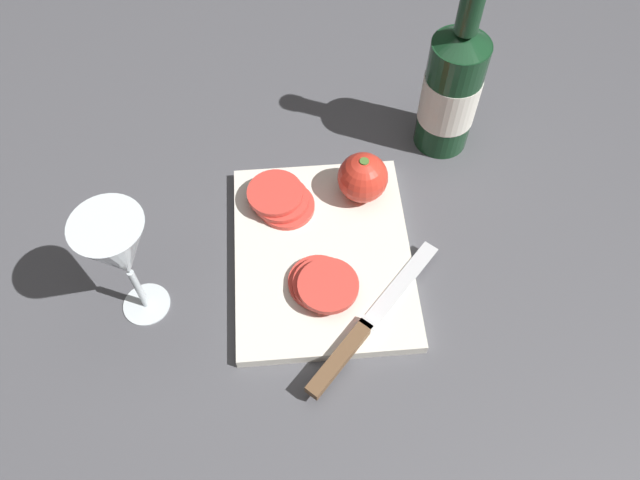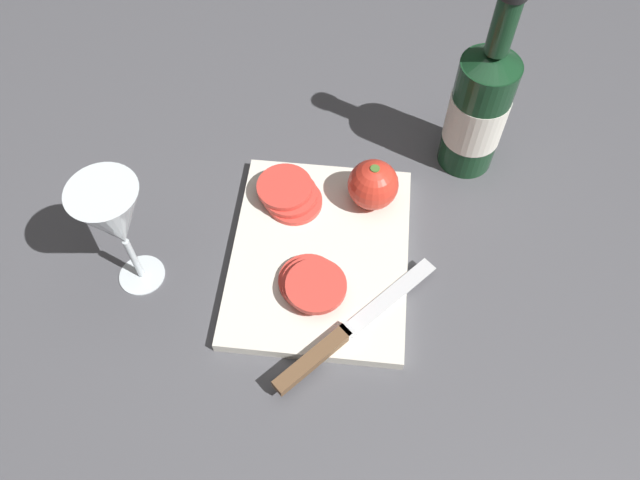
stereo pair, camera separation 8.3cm
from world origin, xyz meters
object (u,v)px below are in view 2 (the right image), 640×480
whole_tomato (373,185)px  wine_bottle (479,108)px  wine_glass (115,220)px  tomato_slice_stack_far (290,194)px  knife (329,346)px  tomato_slice_stack_near (312,283)px

whole_tomato → wine_bottle: bearing=-52.0°
wine_glass → tomato_slice_stack_far: bearing=-53.9°
wine_bottle → knife: bearing=152.7°
wine_bottle → wine_glass: (-0.26, 0.44, 0.03)m
wine_bottle → whole_tomato: bearing=128.0°
wine_glass → knife: wine_glass is taller
whole_tomato → tomato_slice_stack_far: bearing=95.7°
tomato_slice_stack_near → tomato_slice_stack_far: size_ratio=1.00×
wine_bottle → wine_glass: 0.51m
wine_bottle → knife: wine_bottle is taller
whole_tomato → knife: size_ratio=0.34×
wine_glass → tomato_slice_stack_far: wine_glass is taller
wine_glass → knife: (-0.09, -0.27, -0.11)m
wine_bottle → wine_glass: wine_bottle is taller
wine_glass → tomato_slice_stack_near: bearing=-91.0°
knife → wine_glass: bearing=114.7°
tomato_slice_stack_far → wine_bottle: bearing=-64.9°
knife → tomato_slice_stack_far: tomato_slice_stack_far is taller
wine_bottle → tomato_slice_stack_far: bearing=115.1°
knife → tomato_slice_stack_far: (0.22, 0.08, 0.01)m
whole_tomato → knife: (-0.23, 0.04, -0.03)m
wine_glass → knife: 0.30m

